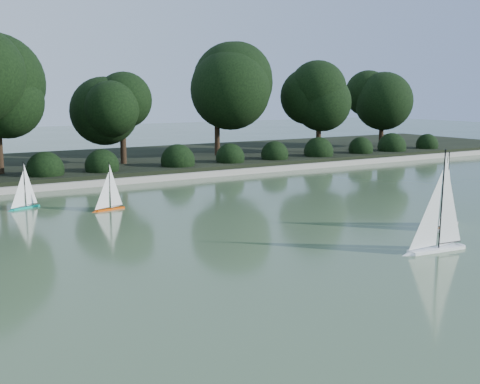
{
  "coord_description": "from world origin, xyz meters",
  "views": [
    {
      "loc": [
        -6.13,
        -7.78,
        2.7
      ],
      "look_at": [
        0.07,
        2.38,
        0.7
      ],
      "focal_mm": 45.0,
      "sensor_mm": 36.0,
      "label": 1
    }
  ],
  "objects_px": {
    "sailboat_white_b": "(448,215)",
    "sailboat_teal": "(22,201)",
    "sailboat_white_a": "(432,235)",
    "sailboat_orange": "(107,202)"
  },
  "relations": [
    {
      "from": "sailboat_white_b",
      "to": "sailboat_teal",
      "type": "xyz_separation_m",
      "value": [
        -6.91,
        6.42,
        -0.07
      ]
    },
    {
      "from": "sailboat_teal",
      "to": "sailboat_white_b",
      "type": "bearing_deg",
      "value": -42.91
    },
    {
      "from": "sailboat_white_a",
      "to": "sailboat_teal",
      "type": "bearing_deg",
      "value": 124.07
    },
    {
      "from": "sailboat_white_a",
      "to": "sailboat_white_b",
      "type": "distance_m",
      "value": 2.13
    },
    {
      "from": "sailboat_white_a",
      "to": "sailboat_orange",
      "type": "bearing_deg",
      "value": 118.83
    },
    {
      "from": "sailboat_white_b",
      "to": "sailboat_white_a",
      "type": "bearing_deg",
      "value": -147.24
    },
    {
      "from": "sailboat_white_b",
      "to": "sailboat_orange",
      "type": "bearing_deg",
      "value": 135.4
    },
    {
      "from": "sailboat_white_a",
      "to": "sailboat_orange",
      "type": "xyz_separation_m",
      "value": [
        -3.51,
        6.37,
        -0.11
      ]
    },
    {
      "from": "sailboat_orange",
      "to": "sailboat_teal",
      "type": "bearing_deg",
      "value": 143.38
    },
    {
      "from": "sailboat_white_a",
      "to": "sailboat_white_b",
      "type": "relative_size",
      "value": 1.14
    }
  ]
}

